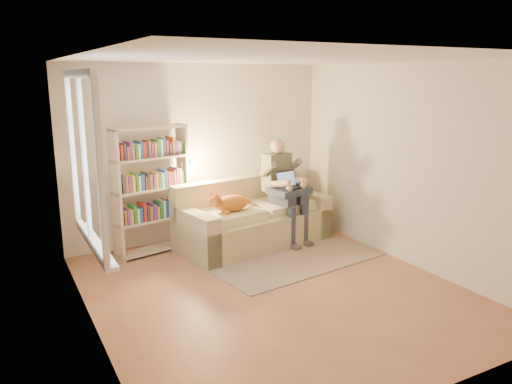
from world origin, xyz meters
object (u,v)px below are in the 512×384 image
person (283,184)px  bookshelf (151,184)px  sofa (252,221)px  laptop (289,184)px  cat (227,204)px

person → bookshelf: bookshelf is taller
sofa → person: 0.71m
sofa → person: person is taller
laptop → bookshelf: bearing=155.0°
cat → laptop: (1.01, 0.01, 0.17)m
bookshelf → laptop: bearing=-27.7°
person → laptop: 0.13m
person → cat: person is taller
sofa → cat: sofa is taller
sofa → bookshelf: size_ratio=1.33×
cat → person: bearing=-1.2°
sofa → laptop: bearing=-32.4°
person → cat: (-0.98, -0.14, -0.15)m
bookshelf → person: bearing=-24.3°
person → sofa: bearing=160.1°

